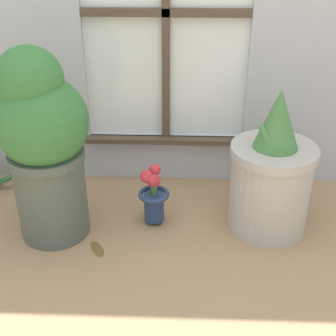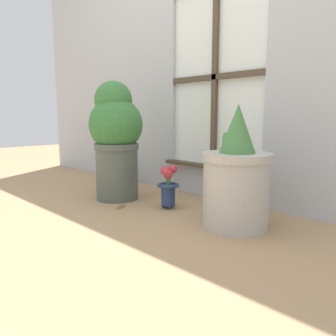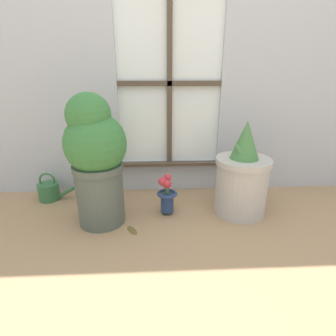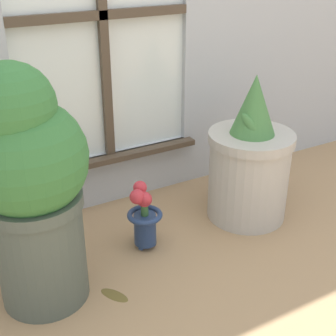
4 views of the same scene
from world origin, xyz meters
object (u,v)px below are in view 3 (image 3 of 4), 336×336
at_px(potted_plant_right, 242,177).
at_px(flower_vase, 167,194).
at_px(potted_plant_left, 96,157).
at_px(watering_can, 49,191).

distance_m(potted_plant_right, flower_vase, 0.50).
xyz_separation_m(potted_plant_left, watering_can, (-0.44, 0.33, -0.36)).
relative_size(potted_plant_right, watering_can, 2.33).
relative_size(potted_plant_right, flower_vase, 2.32).
distance_m(potted_plant_right, watering_can, 1.38).
bearing_deg(potted_plant_right, potted_plant_left, -175.20).
relative_size(potted_plant_left, watering_can, 2.99).
distance_m(flower_vase, watering_can, 0.89).
relative_size(flower_vase, watering_can, 1.00).
distance_m(potted_plant_left, watering_can, 0.66).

